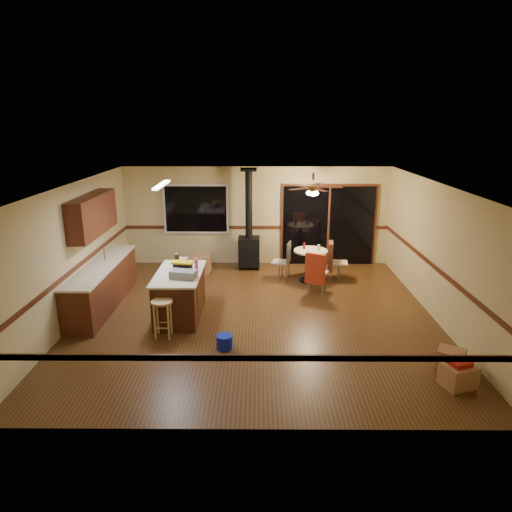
{
  "coord_description": "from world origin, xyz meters",
  "views": [
    {
      "loc": [
        0.06,
        -8.38,
        3.74
      ],
      "look_at": [
        0.0,
        0.3,
        1.15
      ],
      "focal_mm": 32.0,
      "sensor_mm": 36.0,
      "label": 1
    }
  ],
  "objects_px": {
    "toolbox_grey": "(184,274)",
    "box_corner_b": "(451,359)",
    "dining_table": "(310,260)",
    "kitchen_island": "(180,294)",
    "bar_stool": "(163,319)",
    "chair_left": "(285,257)",
    "wood_stove": "(249,241)",
    "box_corner_a": "(458,376)",
    "toolbox_black": "(183,268)",
    "blue_bucket": "(225,342)",
    "chair_near": "(316,269)",
    "box_under_window": "(199,264)",
    "chair_right": "(332,257)"
  },
  "relations": [
    {
      "from": "toolbox_black",
      "to": "kitchen_island",
      "type": "bearing_deg",
      "value": -172.34
    },
    {
      "from": "chair_left",
      "to": "box_under_window",
      "type": "bearing_deg",
      "value": 165.09
    },
    {
      "from": "bar_stool",
      "to": "blue_bucket",
      "type": "xyz_separation_m",
      "value": [
        1.13,
        -0.43,
        -0.23
      ]
    },
    {
      "from": "chair_near",
      "to": "dining_table",
      "type": "bearing_deg",
      "value": 91.25
    },
    {
      "from": "toolbox_grey",
      "to": "dining_table",
      "type": "xyz_separation_m",
      "value": [
        2.64,
        2.37,
        -0.45
      ]
    },
    {
      "from": "dining_table",
      "to": "box_corner_a",
      "type": "xyz_separation_m",
      "value": [
        1.68,
        -4.54,
        -0.36
      ]
    },
    {
      "from": "blue_bucket",
      "to": "chair_left",
      "type": "relative_size",
      "value": 0.55
    },
    {
      "from": "bar_stool",
      "to": "chair_left",
      "type": "relative_size",
      "value": 1.35
    },
    {
      "from": "chair_left",
      "to": "chair_right",
      "type": "height_order",
      "value": "same"
    },
    {
      "from": "dining_table",
      "to": "kitchen_island",
      "type": "bearing_deg",
      "value": -143.75
    },
    {
      "from": "chair_near",
      "to": "box_under_window",
      "type": "distance_m",
      "value": 3.19
    },
    {
      "from": "bar_stool",
      "to": "box_corner_a",
      "type": "height_order",
      "value": "bar_stool"
    },
    {
      "from": "kitchen_island",
      "to": "bar_stool",
      "type": "bearing_deg",
      "value": -99.31
    },
    {
      "from": "box_corner_a",
      "to": "kitchen_island",
      "type": "bearing_deg",
      "value": 150.8
    },
    {
      "from": "chair_left",
      "to": "chair_right",
      "type": "distance_m",
      "value": 1.12
    },
    {
      "from": "kitchen_island",
      "to": "chair_left",
      "type": "bearing_deg",
      "value": 44.02
    },
    {
      "from": "bar_stool",
      "to": "chair_left",
      "type": "bearing_deg",
      "value": 52.49
    },
    {
      "from": "toolbox_grey",
      "to": "chair_near",
      "type": "height_order",
      "value": "toolbox_grey"
    },
    {
      "from": "toolbox_grey",
      "to": "toolbox_black",
      "type": "bearing_deg",
      "value": 100.74
    },
    {
      "from": "toolbox_black",
      "to": "box_under_window",
      "type": "xyz_separation_m",
      "value": [
        -0.05,
        2.68,
        -0.77
      ]
    },
    {
      "from": "blue_bucket",
      "to": "chair_near",
      "type": "bearing_deg",
      "value": 54.26
    },
    {
      "from": "chair_left",
      "to": "box_corner_b",
      "type": "relative_size",
      "value": 1.31
    },
    {
      "from": "toolbox_black",
      "to": "bar_stool",
      "type": "relative_size",
      "value": 0.49
    },
    {
      "from": "chair_left",
      "to": "box_under_window",
      "type": "xyz_separation_m",
      "value": [
        -2.16,
        0.58,
        -0.37
      ]
    },
    {
      "from": "box_corner_a",
      "to": "box_corner_b",
      "type": "distance_m",
      "value": 0.5
    },
    {
      "from": "toolbox_grey",
      "to": "blue_bucket",
      "type": "relative_size",
      "value": 1.69
    },
    {
      "from": "toolbox_black",
      "to": "dining_table",
      "type": "distance_m",
      "value": 3.42
    },
    {
      "from": "blue_bucket",
      "to": "box_under_window",
      "type": "xyz_separation_m",
      "value": [
        -0.94,
        4.06,
        0.1
      ]
    },
    {
      "from": "kitchen_island",
      "to": "dining_table",
      "type": "relative_size",
      "value": 2.09
    },
    {
      "from": "dining_table",
      "to": "box_corner_b",
      "type": "distance_m",
      "value": 4.44
    },
    {
      "from": "toolbox_grey",
      "to": "box_under_window",
      "type": "relative_size",
      "value": 0.87
    },
    {
      "from": "wood_stove",
      "to": "dining_table",
      "type": "bearing_deg",
      "value": -33.95
    },
    {
      "from": "kitchen_island",
      "to": "toolbox_grey",
      "type": "xyz_separation_m",
      "value": [
        0.15,
        -0.32,
        0.52
      ]
    },
    {
      "from": "chair_near",
      "to": "box_corner_a",
      "type": "xyz_separation_m",
      "value": [
        1.66,
        -3.68,
        -0.43
      ]
    },
    {
      "from": "box_corner_b",
      "to": "blue_bucket",
      "type": "bearing_deg",
      "value": 169.92
    },
    {
      "from": "chair_right",
      "to": "chair_near",
      "type": "bearing_deg",
      "value": -118.04
    },
    {
      "from": "box_under_window",
      "to": "wood_stove",
      "type": "bearing_deg",
      "value": 15.61
    },
    {
      "from": "kitchen_island",
      "to": "chair_left",
      "type": "xyz_separation_m",
      "value": [
        2.19,
        2.12,
        0.14
      ]
    },
    {
      "from": "toolbox_grey",
      "to": "chair_near",
      "type": "relative_size",
      "value": 0.69
    },
    {
      "from": "blue_bucket",
      "to": "dining_table",
      "type": "distance_m",
      "value": 3.89
    },
    {
      "from": "wood_stove",
      "to": "chair_near",
      "type": "height_order",
      "value": "wood_stove"
    },
    {
      "from": "box_corner_b",
      "to": "chair_near",
      "type": "bearing_deg",
      "value": 118.79
    },
    {
      "from": "blue_bucket",
      "to": "chair_right",
      "type": "distance_m",
      "value": 4.23
    },
    {
      "from": "chair_left",
      "to": "wood_stove",
      "type": "bearing_deg",
      "value": 133.81
    },
    {
      "from": "wood_stove",
      "to": "chair_near",
      "type": "xyz_separation_m",
      "value": [
        1.51,
        -1.87,
        -0.13
      ]
    },
    {
      "from": "toolbox_black",
      "to": "blue_bucket",
      "type": "bearing_deg",
      "value": -57.13
    },
    {
      "from": "box_corner_a",
      "to": "bar_stool",
      "type": "bearing_deg",
      "value": 161.36
    },
    {
      "from": "kitchen_island",
      "to": "chair_near",
      "type": "bearing_deg",
      "value": 22.82
    },
    {
      "from": "toolbox_grey",
      "to": "box_corner_b",
      "type": "distance_m",
      "value": 4.8
    },
    {
      "from": "chair_right",
      "to": "box_under_window",
      "type": "bearing_deg",
      "value": 170.08
    }
  ]
}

